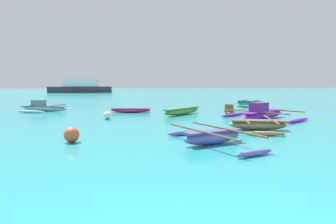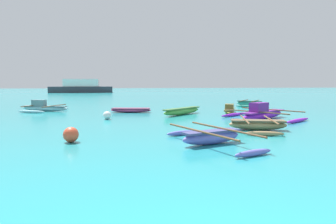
{
  "view_description": "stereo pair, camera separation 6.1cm",
  "coord_description": "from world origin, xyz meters",
  "views": [
    {
      "loc": [
        -1.17,
        -2.02,
        2.16
      ],
      "look_at": [
        1.97,
        17.23,
        0.25
      ],
      "focal_mm": 32.0,
      "sensor_mm": 36.0,
      "label": 1
    },
    {
      "loc": [
        -1.1,
        -2.03,
        2.16
      ],
      "look_at": [
        1.97,
        17.23,
        0.25
      ],
      "focal_mm": 32.0,
      "sensor_mm": 36.0,
      "label": 2
    }
  ],
  "objects": [
    {
      "name": "moored_boat_2",
      "position": [
        5.11,
        10.76,
        0.24
      ],
      "size": [
        2.7,
        3.7,
        0.51
      ],
      "rotation": [
        0.0,
        0.0,
        -0.29
      ],
      "color": "#997C51",
      "rests_on": "ground_plane"
    },
    {
      "name": "mooring_buoy_0",
      "position": [
        -1.89,
        15.9,
        0.24
      ],
      "size": [
        0.48,
        0.48,
        0.48
      ],
      "color": "white",
      "rests_on": "ground_plane"
    },
    {
      "name": "moored_boat_5",
      "position": [
        7.26,
        14.58,
        0.33
      ],
      "size": [
        4.71,
        5.14,
        1.0
      ],
      "rotation": [
        0.0,
        0.0,
        0.59
      ],
      "color": "#A125D4",
      "rests_on": "ground_plane"
    },
    {
      "name": "moored_boat_0",
      "position": [
        2.06,
        8.01,
        0.26
      ],
      "size": [
        2.77,
        4.46,
        0.54
      ],
      "rotation": [
        0.0,
        0.0,
        0.35
      ],
      "color": "#6563C4",
      "rests_on": "ground_plane"
    },
    {
      "name": "moored_boat_1",
      "position": [
        -6.9,
        21.98,
        0.28
      ],
      "size": [
        3.75,
        3.81,
        0.86
      ],
      "rotation": [
        0.0,
        0.0,
        -0.39
      ],
      "color": "#8FC6D1",
      "rests_on": "ground_plane"
    },
    {
      "name": "mooring_buoy_2",
      "position": [
        -2.9,
        9.13,
        0.28
      ],
      "size": [
        0.56,
        0.56,
        0.56
      ],
      "color": "#E54C2D",
      "rests_on": "ground_plane"
    },
    {
      "name": "moored_boat_7",
      "position": [
        6.56,
        18.21,
        0.24
      ],
      "size": [
        1.86,
        3.21,
        0.68
      ],
      "rotation": [
        0.0,
        0.0,
        1.18
      ],
      "color": "olive",
      "rests_on": "ground_plane"
    },
    {
      "name": "moored_boat_6",
      "position": [
        10.76,
        24.15,
        0.25
      ],
      "size": [
        3.32,
        3.57,
        0.54
      ],
      "rotation": [
        0.0,
        0.0,
        -0.66
      ],
      "color": "teal",
      "rests_on": "ground_plane"
    },
    {
      "name": "distant_ferry",
      "position": [
        -9.57,
        66.06,
        1.2
      ],
      "size": [
        13.44,
        2.96,
        2.96
      ],
      "color": "#2D333D",
      "rests_on": "ground_plane"
    },
    {
      "name": "moored_boat_4",
      "position": [
        3.02,
        17.77,
        0.26
      ],
      "size": [
        3.23,
        3.02,
        0.46
      ],
      "rotation": [
        0.0,
        0.0,
        0.74
      ],
      "color": "#5BB147",
      "rests_on": "ground_plane"
    },
    {
      "name": "moored_boat_3",
      "position": [
        -0.35,
        19.9,
        0.18
      ],
      "size": [
        3.06,
        1.37,
        0.32
      ],
      "rotation": [
        0.0,
        0.0,
        -0.19
      ],
      "color": "#B53C71",
      "rests_on": "ground_plane"
    }
  ]
}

